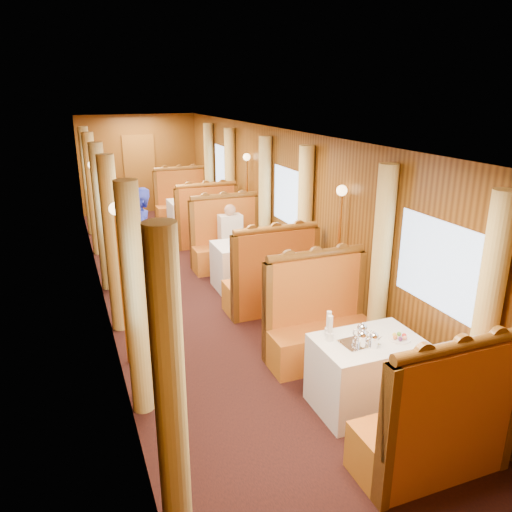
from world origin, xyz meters
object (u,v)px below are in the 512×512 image
table_mid (247,265)px  fruit_plate (400,338)px  rose_vase_mid (247,233)px  steward (141,244)px  table_far (193,216)px  banquette_near_fwd (435,430)px  banquette_mid_fwd (271,284)px  teapot_left (362,341)px  rose_vase_far (190,192)px  passenger (231,231)px  banquette_near_aft (319,327)px  tea_tray (358,343)px  table_near (367,373)px  banquette_far_fwd (205,225)px  teapot_back (362,334)px  banquette_far_aft (183,205)px  teapot_right (373,342)px  banquette_mid_aft (228,245)px

table_mid → fruit_plate: fruit_plate is taller
rose_vase_mid → steward: size_ratio=0.21×
table_far → rose_vase_mid: (-0.00, -3.54, 0.55)m
banquette_near_fwd → steward: steward is taller
banquette_mid_fwd → teapot_left: (-0.15, -2.58, 0.39)m
banquette_near_fwd → rose_vase_far: bearing=90.2°
teapot_left → passenger: bearing=100.8°
banquette_near_aft → tea_tray: 1.10m
table_near → fruit_plate: 0.50m
banquette_far_fwd → teapot_back: 5.97m
banquette_far_aft → banquette_mid_fwd: bearing=-90.0°
banquette_near_fwd → table_mid: size_ratio=1.28×
table_near → banquette_near_fwd: size_ratio=0.78×
table_mid → teapot_right: (-0.05, -3.64, 0.44)m
teapot_left → teapot_back: bearing=70.1°
table_mid → teapot_left: teapot_left is taller
banquette_near_fwd → steward: size_ratio=0.78×
fruit_plate → passenger: bearing=93.7°
table_mid → teapot_back: size_ratio=6.28×
teapot_left → banquette_near_aft: bearing=95.0°
rose_vase_far → teapot_left: bearing=-91.0°
tea_tray → teapot_back: teapot_back is taller
banquette_mid_aft → table_near: bearing=-90.0°
tea_tray → teapot_left: (-0.01, -0.07, 0.06)m
table_near → banquette_near_aft: (0.00, 1.01, 0.05)m
table_mid → banquette_mid_aft: banquette_mid_aft is taller
banquette_near_fwd → banquette_near_aft: size_ratio=1.00×
banquette_mid_fwd → banquette_far_fwd: (0.00, 3.50, 0.00)m
teapot_left → rose_vase_far: rose_vase_far is taller
banquette_near_aft → steward: steward is taller
rose_vase_mid → banquette_mid_fwd: bearing=-89.9°
banquette_far_aft → table_near: bearing=-90.0°
tea_tray → steward: steward is taller
table_far → teapot_back: 6.98m
banquette_near_aft → table_far: bearing=90.0°
banquette_near_fwd → rose_vase_far: 8.07m
table_far → rose_vase_mid: rose_vase_mid is taller
table_near → steward: (-1.65, 3.70, 0.49)m
table_mid → rose_vase_far: (-0.03, 3.54, 0.55)m
tea_tray → banquette_far_fwd: bearing=88.7°
banquette_mid_aft → rose_vase_mid: 1.16m
banquette_near_aft → banquette_mid_fwd: (0.00, 1.47, 0.00)m
banquette_near_fwd → table_far: 8.01m
banquette_far_fwd → rose_vase_far: banquette_far_fwd is taller
banquette_far_aft → teapot_back: (-0.07, -7.98, 0.39)m
banquette_far_fwd → teapot_right: 6.13m
table_far → rose_vase_far: size_ratio=2.92×
table_mid → teapot_right: 3.66m
table_far → teapot_right: teapot_right is taller
passenger → banquette_mid_aft: bearing=90.0°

